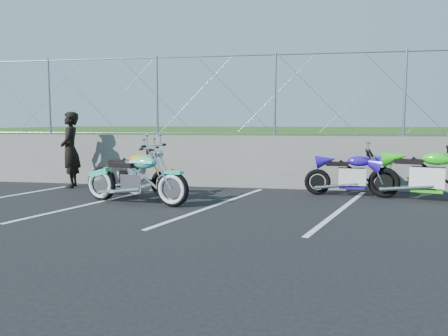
% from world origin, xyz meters
% --- Properties ---
extents(ground, '(90.00, 90.00, 0.00)m').
position_xyz_m(ground, '(0.00, 0.00, 0.00)').
color(ground, black).
rests_on(ground, ground).
extents(retaining_wall, '(30.00, 0.22, 1.30)m').
position_xyz_m(retaining_wall, '(0.00, 3.50, 0.65)').
color(retaining_wall, slate).
rests_on(retaining_wall, ground).
extents(grass_field, '(30.00, 20.00, 1.30)m').
position_xyz_m(grass_field, '(0.00, 13.50, 0.65)').
color(grass_field, '#214813').
rests_on(grass_field, ground).
extents(chain_link_fence, '(28.00, 0.03, 2.00)m').
position_xyz_m(chain_link_fence, '(0.00, 3.50, 2.30)').
color(chain_link_fence, gray).
rests_on(chain_link_fence, retaining_wall).
extents(parking_lines, '(18.29, 4.31, 0.01)m').
position_xyz_m(parking_lines, '(1.20, 1.00, 0.00)').
color(parking_lines, silver).
rests_on(parking_lines, ground).
extents(cruiser_turquoise, '(2.36, 0.82, 1.19)m').
position_xyz_m(cruiser_turquoise, '(-1.59, 0.91, 0.48)').
color(cruiser_turquoise, black).
rests_on(cruiser_turquoise, ground).
extents(naked_orange, '(2.17, 0.73, 1.08)m').
position_xyz_m(naked_orange, '(-1.96, 1.71, 0.46)').
color(naked_orange, black).
rests_on(naked_orange, ground).
extents(sportbike_green, '(2.17, 0.91, 1.16)m').
position_xyz_m(sportbike_green, '(4.20, 2.23, 0.50)').
color(sportbike_green, black).
rests_on(sportbike_green, ground).
extents(sportbike_blue, '(1.97, 0.70, 1.02)m').
position_xyz_m(sportbike_blue, '(2.74, 2.60, 0.44)').
color(sportbike_blue, black).
rests_on(sportbike_blue, ground).
extents(person_standing, '(0.66, 0.80, 1.89)m').
position_xyz_m(person_standing, '(-4.02, 2.73, 0.94)').
color(person_standing, black).
rests_on(person_standing, ground).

